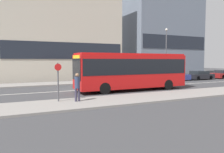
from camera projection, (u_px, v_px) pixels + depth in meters
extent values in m
plane|color=#3A3A3D|center=(80.00, 90.00, 20.15)|extent=(120.00, 120.00, 0.00)
cube|color=gray|center=(108.00, 101.00, 14.51)|extent=(44.00, 3.50, 0.13)
cube|color=gray|center=(65.00, 83.00, 25.79)|extent=(44.00, 3.50, 0.13)
cube|color=silver|center=(80.00, 90.00, 20.15)|extent=(41.80, 0.16, 0.01)
cube|color=beige|center=(62.00, 28.00, 31.01)|extent=(16.54, 5.22, 14.71)
cube|color=#1E232D|center=(67.00, 51.00, 28.88)|extent=(15.88, 0.08, 2.20)
cube|color=slate|center=(163.00, 17.00, 39.35)|extent=(13.59, 6.87, 21.17)
cube|color=#1E232D|center=(176.00, 42.00, 36.58)|extent=(13.05, 0.08, 2.20)
cube|color=red|center=(132.00, 71.00, 20.03)|extent=(10.42, 2.56, 2.92)
cube|color=black|center=(132.00, 66.00, 20.00)|extent=(10.22, 2.59, 1.34)
cube|color=red|center=(132.00, 54.00, 19.92)|extent=(10.27, 2.36, 0.14)
cube|color=black|center=(76.00, 69.00, 17.78)|extent=(0.05, 2.25, 1.75)
cube|color=yellow|center=(76.00, 57.00, 17.71)|extent=(0.04, 1.79, 0.32)
cylinder|color=black|center=(105.00, 88.00, 17.69)|extent=(0.96, 0.28, 0.96)
cylinder|color=black|center=(94.00, 85.00, 19.80)|extent=(0.96, 0.28, 0.96)
cylinder|color=black|center=(168.00, 85.00, 20.44)|extent=(0.96, 0.28, 0.96)
cylinder|color=black|center=(153.00, 82.00, 22.55)|extent=(0.96, 0.28, 0.96)
cube|color=navy|center=(174.00, 77.00, 29.34)|extent=(4.26, 1.88, 0.68)
cube|color=#21262B|center=(174.00, 73.00, 29.24)|extent=(2.35, 1.65, 0.55)
cylinder|color=black|center=(186.00, 79.00, 29.15)|extent=(0.60, 0.18, 0.60)
cylinder|color=black|center=(177.00, 78.00, 30.68)|extent=(0.60, 0.18, 0.60)
cylinder|color=black|center=(171.00, 80.00, 28.03)|extent=(0.60, 0.18, 0.60)
cylinder|color=black|center=(162.00, 79.00, 29.56)|extent=(0.60, 0.18, 0.60)
cube|color=black|center=(200.00, 76.00, 31.29)|extent=(3.94, 1.88, 0.68)
cube|color=#21262B|center=(199.00, 72.00, 31.20)|extent=(2.17, 1.66, 0.43)
cylinder|color=black|center=(211.00, 78.00, 31.06)|extent=(0.60, 0.18, 0.60)
cylinder|color=black|center=(201.00, 77.00, 32.60)|extent=(0.60, 0.18, 0.60)
cylinder|color=black|center=(198.00, 78.00, 30.02)|extent=(0.60, 0.18, 0.60)
cylinder|color=black|center=(189.00, 77.00, 31.56)|extent=(0.60, 0.18, 0.60)
cube|color=maroon|center=(224.00, 75.00, 33.52)|extent=(3.95, 1.78, 0.68)
cube|color=#21262B|center=(223.00, 71.00, 33.43)|extent=(2.17, 1.56, 0.47)
cylinder|color=black|center=(223.00, 77.00, 32.30)|extent=(0.60, 0.18, 0.60)
cylinder|color=black|center=(214.00, 76.00, 33.74)|extent=(0.60, 0.18, 0.60)
cylinder|color=#383347|center=(79.00, 95.00, 14.01)|extent=(0.15, 0.15, 0.84)
cylinder|color=#383347|center=(76.00, 95.00, 13.93)|extent=(0.15, 0.15, 0.84)
cylinder|color=#2D3856|center=(77.00, 83.00, 13.91)|extent=(0.34, 0.34, 0.73)
sphere|color=#936B4C|center=(77.00, 75.00, 13.88)|extent=(0.24, 0.24, 0.24)
cylinder|color=#4C4C51|center=(58.00, 82.00, 13.92)|extent=(0.09, 0.09, 2.47)
cylinder|color=red|center=(58.00, 67.00, 13.80)|extent=(0.44, 0.03, 0.44)
cylinder|color=#4C4C51|center=(166.00, 55.00, 30.79)|extent=(0.14, 0.14, 6.81)
sphere|color=silver|center=(167.00, 30.00, 30.53)|extent=(0.36, 0.36, 0.36)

